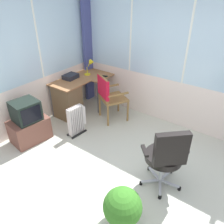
{
  "coord_description": "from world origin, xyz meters",
  "views": [
    {
      "loc": [
        -1.87,
        -1.22,
        2.52
      ],
      "look_at": [
        0.76,
        0.7,
        0.61
      ],
      "focal_mm": 35.95,
      "sensor_mm": 36.0,
      "label": 1
    }
  ],
  "objects": [
    {
      "name": "space_heater",
      "position": [
        0.58,
        1.38,
        0.29
      ],
      "size": [
        0.4,
        0.2,
        0.57
      ],
      "color": "silver",
      "rests_on": "ground"
    },
    {
      "name": "paper_tray",
      "position": [
        1.19,
        2.09,
        0.79
      ],
      "size": [
        0.31,
        0.25,
        0.09
      ],
      "primitive_type": "cube",
      "rotation": [
        0.0,
        0.0,
        0.07
      ],
      "color": "#1F232C",
      "rests_on": "desk"
    },
    {
      "name": "ground",
      "position": [
        0.0,
        0.0,
        -0.03
      ],
      "size": [
        4.95,
        5.56,
        0.06
      ],
      "primitive_type": "cube",
      "color": "beige"
    },
    {
      "name": "potted_plant",
      "position": [
        -0.46,
        -0.34,
        0.27
      ],
      "size": [
        0.46,
        0.46,
        0.52
      ],
      "color": "beige",
      "rests_on": "ground"
    },
    {
      "name": "tv_remote",
      "position": [
        1.68,
        1.59,
        0.76
      ],
      "size": [
        0.1,
        0.16,
        0.02
      ],
      "primitive_type": "cube",
      "rotation": [
        0.0,
        0.0,
        0.39
      ],
      "color": "black",
      "rests_on": "desk"
    },
    {
      "name": "tv_on_stand",
      "position": [
        -0.07,
        1.92,
        0.35
      ],
      "size": [
        0.69,
        0.52,
        0.78
      ],
      "color": "brown",
      "rests_on": "ground"
    },
    {
      "name": "desk_lamp",
      "position": [
        1.64,
        1.91,
        0.96
      ],
      "size": [
        0.22,
        0.19,
        0.34
      ],
      "color": "yellow",
      "rests_on": "desk"
    },
    {
      "name": "desk",
      "position": [
        0.96,
        1.96,
        0.4
      ],
      "size": [
        1.28,
        0.75,
        0.75
      ],
      "color": "#98673F",
      "rests_on": "ground"
    },
    {
      "name": "office_chair",
      "position": [
        0.33,
        -0.48,
        0.58
      ],
      "size": [
        0.61,
        0.6,
        1.0
      ],
      "color": "#B7B7BF",
      "rests_on": "ground"
    },
    {
      "name": "curtain_corner",
      "position": [
        1.87,
        2.18,
        1.21
      ],
      "size": [
        0.25,
        0.08,
        2.41
      ],
      "primitive_type": "cube",
      "rotation": [
        0.0,
        0.0,
        -0.04
      ],
      "color": "#444A86",
      "rests_on": "ground"
    },
    {
      "name": "wooden_armchair",
      "position": [
        1.31,
        1.21,
        0.61
      ],
      "size": [
        0.66,
        0.65,
        0.96
      ],
      "color": "olive",
      "rests_on": "ground"
    },
    {
      "name": "north_window_panel",
      "position": [
        -0.0,
        2.31,
        1.25
      ],
      "size": [
        3.95,
        0.07,
        2.51
      ],
      "color": "silver",
      "rests_on": "ground"
    },
    {
      "name": "east_window_panel",
      "position": [
        2.0,
        -0.0,
        1.25
      ],
      "size": [
        0.07,
        4.56,
        2.51
      ],
      "color": "silver",
      "rests_on": "ground"
    }
  ]
}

